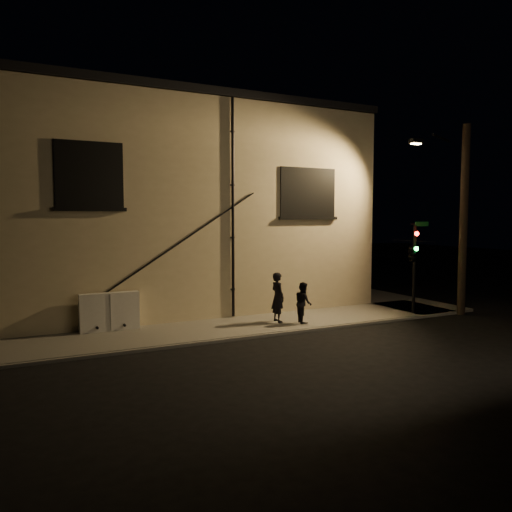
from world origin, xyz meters
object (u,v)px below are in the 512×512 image
pedestrian_a (278,297)px  traffic_signal (413,252)px  pedestrian_b (303,302)px  utility_cabinet (110,312)px  streetlamp_pole (461,215)px

pedestrian_a → traffic_signal: bearing=-102.9°
pedestrian_b → traffic_signal: size_ratio=0.41×
pedestrian_a → pedestrian_b: size_ratio=1.23×
utility_cabinet → pedestrian_a: (5.81, -1.31, 0.27)m
utility_cabinet → streetlamp_pole: 14.14m
traffic_signal → streetlamp_pole: 2.59m
utility_cabinet → traffic_signal: traffic_signal is taller
streetlamp_pole → traffic_signal: bearing=166.8°
utility_cabinet → pedestrian_a: bearing=-12.7°
pedestrian_a → pedestrian_b: 0.96m
traffic_signal → pedestrian_a: bearing=169.4°
utility_cabinet → pedestrian_b: 6.84m
utility_cabinet → pedestrian_b: bearing=-15.8°
utility_cabinet → traffic_signal: size_ratio=0.54×
streetlamp_pole → pedestrian_b: bearing=171.9°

